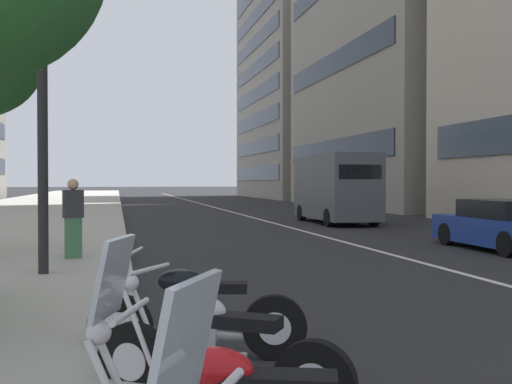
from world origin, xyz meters
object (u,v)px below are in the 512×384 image
object	(u,v)px
motorcycle_nearest_camera	(195,318)
car_mid_block_traffic	(506,226)
motorcycle_under_tarp	(216,357)
delivery_van_ahead	(335,187)
pedestrian_on_plaza	(73,218)

from	to	relation	value
motorcycle_nearest_camera	car_mid_block_traffic	bearing A→B (deg)	-125.73
motorcycle_under_tarp	delivery_van_ahead	distance (m)	21.55
delivery_van_ahead	pedestrian_on_plaza	xyz separation A→B (m)	(-11.05, 9.99, -0.53)
motorcycle_under_tarp	car_mid_block_traffic	xyz separation A→B (m)	(9.25, -9.08, 0.21)
motorcycle_under_tarp	delivery_van_ahead	size ratio (longest dim) A/B	0.32
motorcycle_nearest_camera	pedestrian_on_plaza	bearing A→B (deg)	-63.97
delivery_van_ahead	pedestrian_on_plaza	distance (m)	14.90
car_mid_block_traffic	pedestrian_on_plaza	size ratio (longest dim) A/B	2.56
car_mid_block_traffic	pedestrian_on_plaza	distance (m)	10.76
motorcycle_nearest_camera	delivery_van_ahead	size ratio (longest dim) A/B	0.37
pedestrian_on_plaza	delivery_van_ahead	bearing A→B (deg)	122.34
delivery_van_ahead	motorcycle_nearest_camera	bearing A→B (deg)	157.05
car_mid_block_traffic	motorcycle_under_tarp	bearing A→B (deg)	137.03
motorcycle_under_tarp	delivery_van_ahead	bearing A→B (deg)	-78.86
motorcycle_nearest_camera	car_mid_block_traffic	size ratio (longest dim) A/B	0.50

